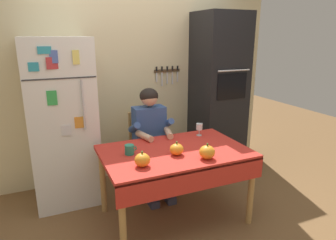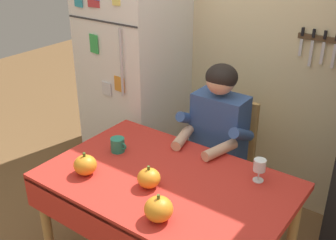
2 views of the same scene
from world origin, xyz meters
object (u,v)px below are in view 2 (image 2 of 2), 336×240
dining_table (164,193)px  chair_behind_person (225,156)px  coffee_mug (118,145)px  wine_glass (260,166)px  pumpkin_large (149,178)px  pumpkin_medium (85,165)px  refrigerator (135,77)px  seated_person (214,138)px  pumpkin_small (159,209)px

dining_table → chair_behind_person: chair_behind_person is taller
chair_behind_person → coffee_mug: size_ratio=8.02×
wine_glass → pumpkin_large: (-0.46, -0.41, -0.04)m
pumpkin_medium → wine_glass: bearing=31.8°
coffee_mug → pumpkin_large: (0.40, -0.19, 0.01)m
refrigerator → seated_person: bearing=-16.8°
dining_table → pumpkin_large: bearing=-109.6°
seated_person → pumpkin_small: (0.21, -0.89, 0.07)m
seated_person → refrigerator: bearing=163.2°
wine_glass → pumpkin_large: wine_glass is taller
dining_table → seated_person: bearing=92.5°
refrigerator → pumpkin_large: size_ratio=13.80×
chair_behind_person → pumpkin_small: size_ratio=6.34×
dining_table → chair_behind_person: size_ratio=1.51×
dining_table → pumpkin_large: 0.17m
refrigerator → seated_person: 0.98m
refrigerator → pumpkin_large: refrigerator is taller
dining_table → coffee_mug: coffee_mug is taller
chair_behind_person → pumpkin_small: 1.13m
pumpkin_small → wine_glass: bearing=67.1°
chair_behind_person → coffee_mug: bearing=-120.0°
dining_table → pumpkin_medium: size_ratio=10.13×
wine_glass → pumpkin_medium: (-0.84, -0.52, -0.04)m
refrigerator → wine_glass: bearing=-22.5°
pumpkin_small → refrigerator: bearing=134.0°
wine_glass → pumpkin_large: size_ratio=1.04×
coffee_mug → wine_glass: bearing=14.3°
seated_person → pumpkin_medium: seated_person is taller
pumpkin_large → wine_glass: bearing=41.2°
chair_behind_person → wine_glass: 0.74m
dining_table → pumpkin_small: 0.37m
chair_behind_person → coffee_mug: (-0.40, -0.70, 0.27)m
seated_person → pumpkin_large: (-0.01, -0.70, 0.06)m
coffee_mug → pumpkin_large: pumpkin_large is taller
dining_table → wine_glass: size_ratio=10.30×
chair_behind_person → seated_person: size_ratio=0.75×
dining_table → pumpkin_small: (0.18, -0.28, 0.15)m
coffee_mug → pumpkin_medium: 0.30m
seated_person → coffee_mug: size_ratio=10.73×
pumpkin_small → chair_behind_person: bearing=100.8°
seated_person → pumpkin_large: 0.70m
refrigerator → coffee_mug: size_ratio=15.52×
dining_table → pumpkin_large: size_ratio=10.73×
pumpkin_medium → dining_table: bearing=27.0°
pumpkin_medium → chair_behind_person: bearing=69.2°
refrigerator → coffee_mug: (0.52, -0.79, -0.11)m
pumpkin_large → refrigerator: bearing=133.2°
pumpkin_medium → pumpkin_large: bearing=17.0°
pumpkin_large → pumpkin_small: 0.29m
refrigerator → pumpkin_medium: refrigerator is taller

